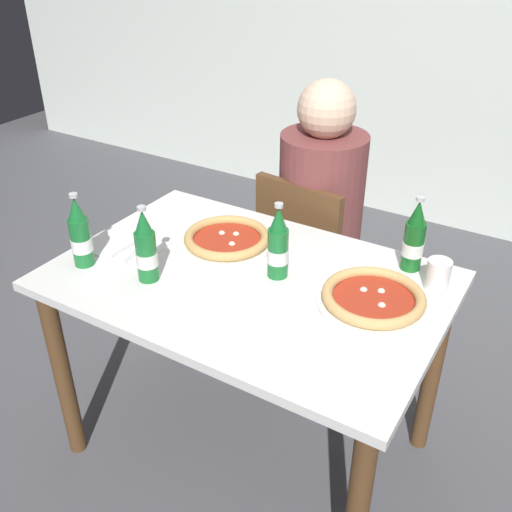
{
  "coord_description": "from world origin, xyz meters",
  "views": [
    {
      "loc": [
        0.81,
        -1.28,
        1.73
      ],
      "look_at": [
        0.0,
        0.05,
        0.8
      ],
      "focal_mm": 40.75,
      "sensor_mm": 36.0,
      "label": 1
    }
  ],
  "objects": [
    {
      "name": "paper_cup",
      "position": [
        0.52,
        0.24,
        0.8
      ],
      "size": [
        0.07,
        0.07,
        0.09
      ],
      "primitive_type": "cylinder",
      "color": "white",
      "rests_on": "dining_table_main"
    },
    {
      "name": "pizza_marinara_far",
      "position": [
        0.39,
        0.06,
        0.77
      ],
      "size": [
        0.32,
        0.32,
        0.04
      ],
      "color": "white",
      "rests_on": "dining_table_main"
    },
    {
      "name": "beer_bottle_left",
      "position": [
        0.07,
        0.06,
        0.85
      ],
      "size": [
        0.07,
        0.07,
        0.25
      ],
      "color": "#196B2D",
      "rests_on": "dining_table_main"
    },
    {
      "name": "pizza_margherita_near",
      "position": [
        -0.17,
        0.14,
        0.77
      ],
      "size": [
        0.32,
        0.32,
        0.04
      ],
      "color": "white",
      "rests_on": "dining_table_main"
    },
    {
      "name": "napkin_with_cutlery",
      "position": [
        -0.42,
        -0.05,
        0.75
      ],
      "size": [
        0.19,
        0.19,
        0.01
      ],
      "color": "white",
      "rests_on": "dining_table_main"
    },
    {
      "name": "beer_bottle_right",
      "position": [
        0.41,
        0.31,
        0.85
      ],
      "size": [
        0.07,
        0.07,
        0.25
      ],
      "color": "#14591E",
      "rests_on": "dining_table_main"
    },
    {
      "name": "diner_seated",
      "position": [
        -0.07,
        0.66,
        0.58
      ],
      "size": [
        0.34,
        0.34,
        1.21
      ],
      "color": "#2D3342",
      "rests_on": "ground_plane"
    },
    {
      "name": "beer_bottle_extra",
      "position": [
        -0.25,
        -0.17,
        0.85
      ],
      "size": [
        0.07,
        0.07,
        0.25
      ],
      "color": "#196B2D",
      "rests_on": "dining_table_main"
    },
    {
      "name": "beer_bottle_center",
      "position": [
        -0.49,
        -0.2,
        0.85
      ],
      "size": [
        0.07,
        0.07,
        0.25
      ],
      "color": "#196B2D",
      "rests_on": "dining_table_main"
    },
    {
      "name": "dining_table_main",
      "position": [
        0.0,
        0.0,
        0.64
      ],
      "size": [
        1.2,
        0.8,
        0.75
      ],
      "color": "silver",
      "rests_on": "ground_plane"
    },
    {
      "name": "chair_behind_table",
      "position": [
        -0.07,
        0.61,
        0.48
      ],
      "size": [
        0.45,
        0.45,
        0.85
      ],
      "rotation": [
        0.0,
        0.0,
        3.01
      ],
      "color": "brown",
      "rests_on": "ground_plane"
    },
    {
      "name": "ground_plane",
      "position": [
        0.0,
        0.0,
        0.0
      ],
      "size": [
        8.0,
        8.0,
        0.0
      ],
      "primitive_type": "plane",
      "color": "#4C4C51"
    },
    {
      "name": "back_wall_tiled",
      "position": [
        0.0,
        2.2,
        1.3
      ],
      "size": [
        7.0,
        0.1,
        2.6
      ],
      "primitive_type": "cube",
      "color": "silver",
      "rests_on": "ground_plane"
    }
  ]
}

